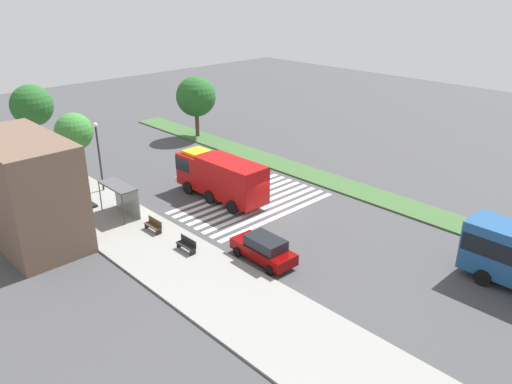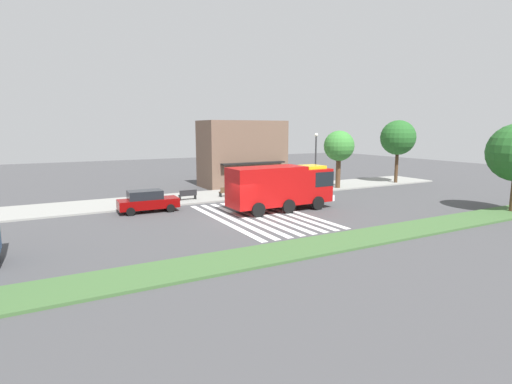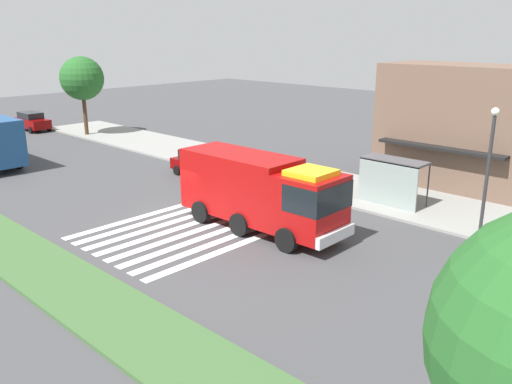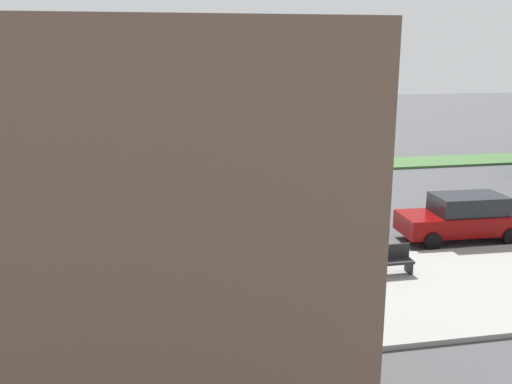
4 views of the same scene
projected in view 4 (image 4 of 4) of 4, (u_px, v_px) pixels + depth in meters
name	position (u px, v px, depth m)	size (l,w,h in m)	color
ground_plane	(290.00, 207.00, 25.81)	(120.00, 120.00, 0.00)	#424244
sidewalk	(374.00, 294.00, 16.52)	(60.00, 5.91, 0.14)	gray
median_strip	(254.00, 169.00, 33.69)	(60.00, 3.00, 0.14)	#3D6033
crosswalk	(250.00, 209.00, 25.46)	(6.75, 12.23, 0.01)	silver
fire_truck	(190.00, 173.00, 23.38)	(8.85, 3.00, 3.55)	#A50C0C
parked_car_mid	(463.00, 217.00, 21.25)	(4.65, 2.11, 1.72)	#720505
bus_stop_shelter	(123.00, 236.00, 15.90)	(3.50, 1.40, 2.46)	#4C4C51
bench_near_shelter	(263.00, 269.00, 17.01)	(1.60, 0.50, 0.90)	#4C3823
bench_west_of_shelter	(387.00, 260.00, 17.75)	(1.60, 0.50, 0.90)	black
storefront_building	(50.00, 261.00, 9.11)	(9.37, 5.49, 7.35)	brown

